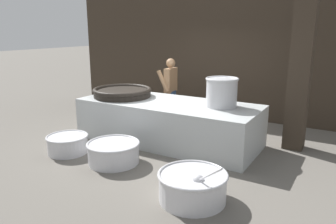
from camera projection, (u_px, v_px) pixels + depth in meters
name	position (u px, v px, depth m)	size (l,w,h in m)	color
ground_plane	(168.00, 141.00, 7.01)	(60.00, 60.00, 0.00)	#666059
back_wall	(219.00, 49.00, 8.80)	(9.20, 0.24, 3.64)	#382D23
support_pillar	(302.00, 57.00, 6.20)	(0.38, 0.38, 3.64)	#382D23
hearth_platform	(168.00, 122.00, 6.91)	(3.78, 1.52, 0.86)	#B2B7B7
giant_wok_near	(122.00, 92.00, 7.32)	(1.32, 1.32, 0.20)	black
stock_pot	(222.00, 92.00, 6.32)	(0.64, 0.64, 0.57)	#B7B7BC
cook	(170.00, 88.00, 8.22)	(0.40, 0.61, 1.63)	#9E7551
prep_bowl_vegetables	(193.00, 185.00, 4.55)	(1.11, 1.00, 0.81)	silver
prep_bowl_meat	(113.00, 152.00, 5.84)	(0.95, 0.95, 0.39)	silver
prep_bowl_extra	(68.00, 143.00, 6.32)	(0.79, 0.79, 0.35)	silver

